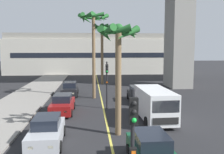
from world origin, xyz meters
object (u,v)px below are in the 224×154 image
(traffic_light_median_far, at_px, (107,79))
(palm_tree_mid_median, at_px, (102,36))
(car_queue_second, at_px, (152,152))
(traffic_light_median_near, at_px, (133,141))
(car_queue_fifth, at_px, (70,89))
(car_queue_third, at_px, (138,94))
(delivery_van, at_px, (155,104))
(car_queue_front, at_px, (63,104))
(car_queue_fourth, at_px, (47,131))
(palm_tree_far_median, at_px, (119,46))
(palm_tree_near_median, at_px, (93,27))

(traffic_light_median_far, xyz_separation_m, palm_tree_mid_median, (0.31, 15.76, 4.48))
(car_queue_second, bearing_deg, traffic_light_median_near, -112.11)
(car_queue_fifth, distance_m, traffic_light_median_near, 21.82)
(car_queue_third, bearing_deg, car_queue_fifth, 152.50)
(traffic_light_median_near, distance_m, palm_tree_mid_median, 30.98)
(delivery_van, bearing_deg, car_queue_front, 157.87)
(car_queue_fourth, distance_m, car_queue_fifth, 14.48)
(car_queue_front, relative_size, traffic_light_median_far, 0.98)
(car_queue_front, height_order, palm_tree_far_median, palm_tree_far_median)
(car_queue_third, distance_m, palm_tree_mid_median, 14.75)
(car_queue_front, height_order, car_queue_second, same)
(car_queue_fifth, relative_size, traffic_light_median_near, 0.98)
(traffic_light_median_far, bearing_deg, traffic_light_median_near, -90.87)
(car_queue_fourth, distance_m, traffic_light_median_far, 9.06)
(car_queue_third, relative_size, car_queue_fifth, 1.00)
(car_queue_fourth, bearing_deg, palm_tree_far_median, 15.85)
(car_queue_third, height_order, palm_tree_near_median, palm_tree_near_median)
(car_queue_second, bearing_deg, palm_tree_mid_median, 92.04)
(car_queue_fourth, bearing_deg, car_queue_second, -32.29)
(car_queue_fifth, height_order, delivery_van, delivery_van)
(delivery_van, distance_m, palm_tree_mid_median, 20.83)
(car_queue_third, distance_m, traffic_light_median_far, 4.80)
(car_queue_second, distance_m, palm_tree_mid_median, 27.75)
(car_queue_fourth, bearing_deg, palm_tree_near_median, 77.65)
(car_queue_third, bearing_deg, palm_tree_mid_median, 103.09)
(palm_tree_mid_median, bearing_deg, car_queue_fourth, -100.06)
(car_queue_fourth, bearing_deg, traffic_light_median_near, -62.18)
(palm_tree_mid_median, bearing_deg, traffic_light_median_near, -91.00)
(delivery_van, distance_m, traffic_light_median_far, 5.35)
(palm_tree_near_median, relative_size, palm_tree_far_median, 1.34)
(palm_tree_mid_median, height_order, palm_tree_far_median, palm_tree_mid_median)
(car_queue_fifth, bearing_deg, traffic_light_median_far, -59.90)
(palm_tree_mid_median, relative_size, palm_tree_far_median, 1.33)
(palm_tree_mid_median, bearing_deg, car_queue_fifth, -114.03)
(car_queue_third, xyz_separation_m, palm_tree_mid_median, (-3.00, 12.91, 6.47))
(delivery_van, bearing_deg, car_queue_fourth, -151.15)
(car_queue_front, distance_m, palm_tree_near_median, 9.53)
(traffic_light_median_near, height_order, palm_tree_far_median, palm_tree_far_median)
(car_queue_front, relative_size, palm_tree_near_median, 0.45)
(traffic_light_median_far, height_order, palm_tree_near_median, palm_tree_near_median)
(traffic_light_median_far, bearing_deg, car_queue_second, -83.52)
(traffic_light_median_near, bearing_deg, palm_tree_far_median, 86.53)
(car_queue_fifth, bearing_deg, traffic_light_median_near, -80.54)
(car_queue_fourth, bearing_deg, palm_tree_mid_median, 79.94)
(car_queue_second, bearing_deg, delivery_van, 74.53)
(car_queue_front, xyz_separation_m, car_queue_fourth, (-0.13, -6.81, 0.00))
(car_queue_third, bearing_deg, traffic_light_median_near, -101.28)
(car_queue_front, xyz_separation_m, traffic_light_median_near, (3.54, -13.76, 1.99))
(delivery_van, xyz_separation_m, palm_tree_far_median, (-3.00, -2.76, 4.18))
(car_queue_third, bearing_deg, palm_tree_far_median, -107.60)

